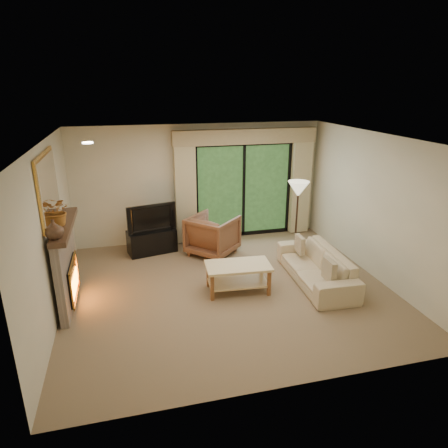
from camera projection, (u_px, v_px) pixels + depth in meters
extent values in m
plane|color=#846C4E|center=(228.00, 288.00, 7.01)|extent=(5.50, 5.50, 0.00)
plane|color=silver|center=(229.00, 139.00, 6.14)|extent=(5.50, 5.50, 0.00)
plane|color=beige|center=(200.00, 184.00, 8.86)|extent=(5.00, 0.00, 5.00)
plane|color=beige|center=(287.00, 291.00, 4.29)|extent=(5.00, 0.00, 5.00)
plane|color=beige|center=(50.00, 233.00, 5.94)|extent=(0.00, 5.00, 5.00)
plane|color=beige|center=(375.00, 207.00, 7.20)|extent=(0.00, 5.00, 5.00)
cube|color=#C1B386|center=(186.00, 191.00, 8.67)|extent=(0.45, 0.18, 2.35)
cube|color=#C1B386|center=(300.00, 183.00, 9.29)|extent=(0.45, 0.18, 2.35)
cube|color=tan|center=(246.00, 136.00, 8.62)|extent=(3.20, 0.24, 0.32)
cube|color=black|center=(152.00, 241.00, 8.44)|extent=(1.06, 0.64, 0.49)
imported|color=black|center=(150.00, 217.00, 8.26)|extent=(1.03, 0.35, 0.59)
imported|color=brown|center=(213.00, 235.00, 8.32)|extent=(1.28, 1.28, 0.83)
imported|color=#C5B088|center=(316.00, 266.00, 7.18)|extent=(0.88, 2.05, 0.59)
cube|color=brown|center=(329.00, 270.00, 6.56)|extent=(0.11, 0.37, 0.36)
cube|color=brown|center=(300.00, 244.00, 7.63)|extent=(0.10, 0.34, 0.33)
imported|color=#472F20|center=(54.00, 229.00, 5.49)|extent=(0.32, 0.32, 0.28)
imported|color=#9E5F22|center=(58.00, 211.00, 5.97)|extent=(0.50, 0.47, 0.45)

